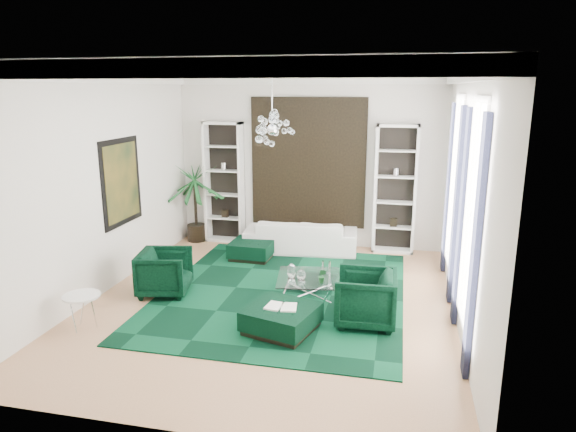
% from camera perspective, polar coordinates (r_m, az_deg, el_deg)
% --- Properties ---
extents(floor, '(6.00, 7.00, 0.02)m').
position_cam_1_polar(floor, '(8.84, -1.92, -9.61)').
color(floor, tan).
rests_on(floor, ground).
extents(ceiling, '(6.00, 7.00, 0.02)m').
position_cam_1_polar(ceiling, '(8.10, -2.15, 15.99)').
color(ceiling, white).
rests_on(ceiling, ground).
extents(wall_back, '(6.00, 0.02, 3.80)m').
position_cam_1_polar(wall_back, '(11.64, 2.29, 5.95)').
color(wall_back, silver).
rests_on(wall_back, ground).
extents(wall_front, '(6.00, 0.02, 3.80)m').
position_cam_1_polar(wall_front, '(5.05, -12.03, -5.10)').
color(wall_front, silver).
rests_on(wall_front, ground).
extents(wall_left, '(0.02, 7.00, 3.80)m').
position_cam_1_polar(wall_left, '(9.46, -20.01, 3.25)').
color(wall_left, silver).
rests_on(wall_left, ground).
extents(wall_right, '(0.02, 7.00, 3.80)m').
position_cam_1_polar(wall_right, '(8.07, 19.16, 1.58)').
color(wall_right, silver).
rests_on(wall_right, ground).
extents(crown_molding, '(6.00, 7.00, 0.18)m').
position_cam_1_polar(crown_molding, '(8.10, -2.14, 15.21)').
color(crown_molding, white).
rests_on(crown_molding, ceiling).
extents(ceiling_medallion, '(0.90, 0.90, 0.05)m').
position_cam_1_polar(ceiling_medallion, '(8.39, -1.61, 15.65)').
color(ceiling_medallion, white).
rests_on(ceiling_medallion, ceiling).
extents(tapestry, '(2.50, 0.06, 2.80)m').
position_cam_1_polar(tapestry, '(11.60, 2.25, 5.92)').
color(tapestry, black).
rests_on(tapestry, wall_back).
extents(shelving_left, '(0.90, 0.38, 2.80)m').
position_cam_1_polar(shelving_left, '(12.03, -7.10, 3.70)').
color(shelving_left, white).
rests_on(shelving_left, floor).
extents(shelving_right, '(0.90, 0.38, 2.80)m').
position_cam_1_polar(shelving_right, '(11.35, 11.83, 2.90)').
color(shelving_right, white).
rests_on(shelving_right, floor).
extents(painting, '(0.04, 1.30, 1.60)m').
position_cam_1_polar(painting, '(9.95, -17.97, 3.61)').
color(painting, black).
rests_on(painting, wall_left).
extents(window_near, '(0.03, 1.10, 2.90)m').
position_cam_1_polar(window_near, '(7.19, 19.78, 0.09)').
color(window_near, white).
rests_on(window_near, wall_right).
extents(curtain_near_a, '(0.07, 0.30, 3.25)m').
position_cam_1_polar(curtain_near_a, '(6.51, 20.10, -3.65)').
color(curtain_near_a, black).
rests_on(curtain_near_a, floor).
extents(curtain_near_b, '(0.07, 0.30, 3.25)m').
position_cam_1_polar(curtain_near_b, '(8.00, 18.72, -0.33)').
color(curtain_near_b, black).
rests_on(curtain_near_b, floor).
extents(window_far, '(0.03, 1.10, 2.90)m').
position_cam_1_polar(window_far, '(9.53, 18.07, 3.47)').
color(window_far, white).
rests_on(window_far, wall_right).
extents(curtain_far_a, '(0.07, 0.30, 3.25)m').
position_cam_1_polar(curtain_far_a, '(8.81, 18.18, 0.99)').
color(curtain_far_a, black).
rests_on(curtain_far_a, floor).
extents(curtain_far_b, '(0.07, 0.30, 3.25)m').
position_cam_1_polar(curtain_far_b, '(10.33, 17.39, 2.89)').
color(curtain_far_b, black).
rests_on(curtain_far_b, floor).
extents(rug, '(4.20, 5.00, 0.02)m').
position_cam_1_polar(rug, '(9.22, -0.61, -8.42)').
color(rug, black).
rests_on(rug, floor).
extents(sofa, '(2.52, 1.15, 0.72)m').
position_cam_1_polar(sofa, '(11.36, 1.44, -2.20)').
color(sofa, silver).
rests_on(sofa, floor).
extents(armchair_left, '(1.01, 0.99, 0.79)m').
position_cam_1_polar(armchair_left, '(9.29, -13.53, -6.11)').
color(armchair_left, black).
rests_on(armchair_left, floor).
extents(armchair_right, '(0.94, 0.92, 0.83)m').
position_cam_1_polar(armchair_right, '(8.01, 8.60, -9.02)').
color(armchair_right, black).
rests_on(armchair_right, floor).
extents(coffee_table, '(1.21, 1.21, 0.37)m').
position_cam_1_polar(coffee_table, '(8.97, 2.31, -7.90)').
color(coffee_table, white).
rests_on(coffee_table, floor).
extents(ottoman_side, '(0.89, 0.89, 0.38)m').
position_cam_1_polar(ottoman_side, '(10.96, -3.99, -3.77)').
color(ottoman_side, black).
rests_on(ottoman_side, floor).
extents(ottoman_front, '(1.17, 1.17, 0.38)m').
position_cam_1_polar(ottoman_front, '(7.78, -0.72, -11.39)').
color(ottoman_front, black).
rests_on(ottoman_front, floor).
extents(book, '(0.47, 0.31, 0.03)m').
position_cam_1_polar(book, '(7.70, -0.73, -9.99)').
color(book, white).
rests_on(book, ottoman_front).
extents(side_table, '(0.60, 0.60, 0.53)m').
position_cam_1_polar(side_table, '(8.41, -21.81, -9.90)').
color(side_table, white).
rests_on(side_table, floor).
extents(palm, '(1.89, 1.89, 2.37)m').
position_cam_1_polar(palm, '(12.16, -10.31, 2.67)').
color(palm, '#1A5926').
rests_on(palm, floor).
extents(chandelier, '(0.79, 0.79, 0.67)m').
position_cam_1_polar(chandelier, '(8.73, -1.77, 9.54)').
color(chandelier, white).
rests_on(chandelier, ceiling).
extents(table_plant, '(0.17, 0.15, 0.25)m').
position_cam_1_polar(table_plant, '(8.61, 3.82, -6.66)').
color(table_plant, '#1A5926').
rests_on(table_plant, coffee_table).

